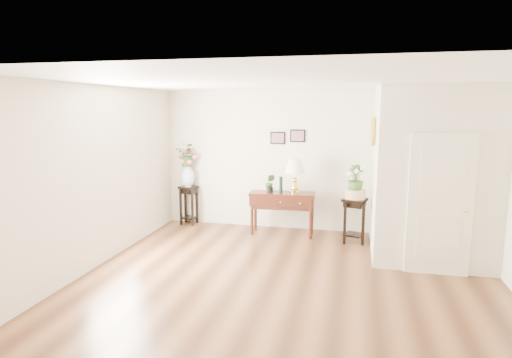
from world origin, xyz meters
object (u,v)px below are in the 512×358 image
(console_table, at_px, (282,214))
(plant_stand_a, at_px, (189,205))
(table_lamp, at_px, (295,175))
(plant_stand_b, at_px, (354,220))

(console_table, height_order, plant_stand_a, console_table)
(console_table, bearing_deg, plant_stand_a, 167.40)
(table_lamp, bearing_deg, console_table, 180.00)
(plant_stand_a, bearing_deg, console_table, -8.95)
(table_lamp, height_order, plant_stand_a, table_lamp)
(console_table, xyz_separation_m, plant_stand_b, (1.37, -0.17, -0.01))
(table_lamp, bearing_deg, plant_stand_a, 171.96)
(console_table, xyz_separation_m, plant_stand_a, (-2.06, 0.32, -0.01))
(console_table, distance_m, plant_stand_a, 2.09)
(console_table, height_order, plant_stand_b, console_table)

